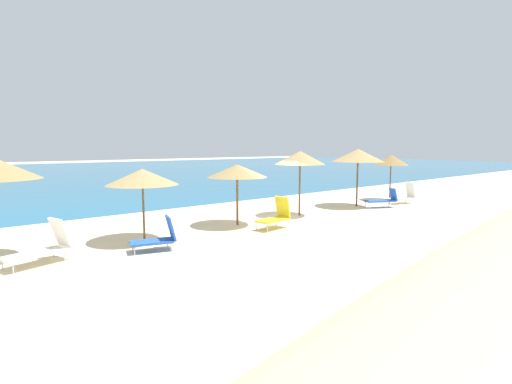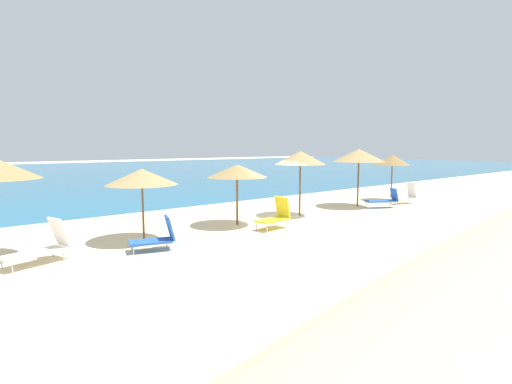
% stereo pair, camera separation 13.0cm
% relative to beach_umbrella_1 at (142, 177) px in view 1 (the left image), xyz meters
% --- Properties ---
extents(ground_plane, '(160.00, 160.00, 0.00)m').
position_rel_beach_umbrella_1_xyz_m(ground_plane, '(5.48, -0.60, -2.13)').
color(ground_plane, beige).
extents(sea_water, '(160.00, 62.80, 0.01)m').
position_rel_beach_umbrella_1_xyz_m(sea_water, '(5.48, 36.80, -2.12)').
color(sea_water, '#1E6B93').
rests_on(sea_water, ground_plane).
extents(beach_umbrella_1, '(2.35, 2.35, 2.40)m').
position_rel_beach_umbrella_1_xyz_m(beach_umbrella_1, '(0.00, 0.00, 0.00)').
color(beach_umbrella_1, brown).
rests_on(beach_umbrella_1, ground_plane).
extents(beach_umbrella_2, '(2.36, 2.36, 2.43)m').
position_rel_beach_umbrella_1_xyz_m(beach_umbrella_2, '(3.93, 0.05, 0.04)').
color(beach_umbrella_2, brown).
rests_on(beach_umbrella_2, ground_plane).
extents(beach_umbrella_3, '(2.28, 2.28, 2.92)m').
position_rel_beach_umbrella_1_xyz_m(beach_umbrella_3, '(7.39, -0.04, 0.49)').
color(beach_umbrella_3, brown).
rests_on(beach_umbrella_3, ground_plane).
extents(beach_umbrella_4, '(2.66, 2.66, 3.00)m').
position_rel_beach_umbrella_1_xyz_m(beach_umbrella_4, '(11.65, -0.10, 0.54)').
color(beach_umbrella_4, brown).
rests_on(beach_umbrella_4, ground_plane).
extents(beach_umbrella_5, '(1.98, 1.98, 2.66)m').
position_rel_beach_umbrella_1_xyz_m(beach_umbrella_5, '(15.12, 0.07, 0.22)').
color(beach_umbrella_5, brown).
rests_on(beach_umbrella_5, ground_plane).
extents(lounge_chair_0, '(1.45, 0.78, 1.20)m').
position_rel_beach_umbrella_1_xyz_m(lounge_chair_0, '(4.68, -1.40, -1.63)').
color(lounge_chair_0, yellow).
rests_on(lounge_chair_0, ground_plane).
extents(lounge_chair_1, '(1.44, 0.99, 1.03)m').
position_rel_beach_umbrella_1_xyz_m(lounge_chair_1, '(-0.19, -1.44, -1.72)').
color(lounge_chair_1, blue).
rests_on(lounge_chair_1, ground_plane).
extents(lounge_chair_2, '(1.78, 1.10, 1.17)m').
position_rel_beach_umbrella_1_xyz_m(lounge_chair_2, '(-3.13, -0.66, -1.68)').
color(lounge_chair_2, white).
rests_on(lounge_chair_2, ground_plane).
extents(lounge_chair_3, '(1.57, 0.93, 1.17)m').
position_rel_beach_umbrella_1_xyz_m(lounge_chair_3, '(14.57, -1.15, -1.68)').
color(lounge_chair_3, white).
rests_on(lounge_chair_3, ground_plane).
extents(lounge_chair_4, '(1.70, 1.28, 1.01)m').
position_rel_beach_umbrella_1_xyz_m(lounge_chair_4, '(12.35, -1.23, -1.70)').
color(lounge_chair_4, blue).
rests_on(lounge_chair_4, ground_plane).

